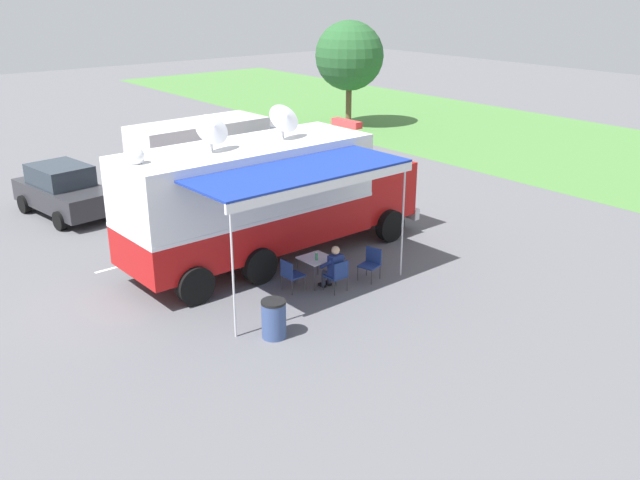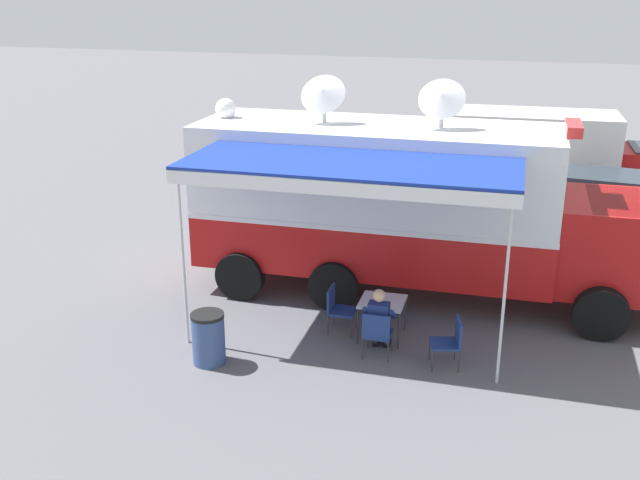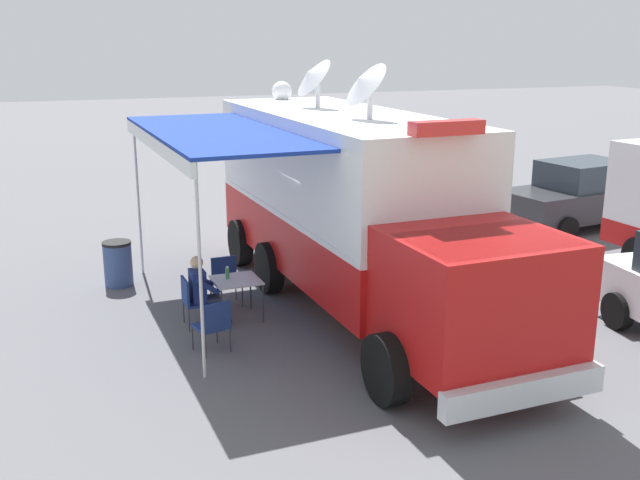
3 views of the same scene
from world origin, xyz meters
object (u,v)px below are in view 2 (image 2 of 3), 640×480
Objects in this scene: folding_chair_at_table at (377,331)px; seated_responder at (379,319)px; water_bottle at (376,298)px; folding_chair_beside_table at (337,306)px; command_truck at (411,203)px; folding_chair_spare_by_truck at (451,339)px; car_behind_truck at (350,160)px; folding_table at (382,304)px; trash_bin at (208,338)px; car_far_corner at (602,208)px; support_truck at (539,158)px.

seated_responder is at bearing -178.36° from folding_chair_at_table.
water_bottle reaches higher than folding_chair_beside_table.
command_truck is 10.98× the size of folding_chair_at_table.
car_behind_truck is (-10.72, -4.54, 0.37)m from folding_chair_spare_by_truck.
folding_chair_beside_table is 0.20× the size of car_behind_truck.
seated_responder is at bearing 17.21° from car_behind_truck.
command_truck is 2.55m from folding_table.
folding_chair_beside_table is 0.96× the size of trash_bin.
folding_chair_beside_table is 10.27m from car_behind_truck.
car_behind_truck is 8.00m from car_far_corner.
command_truck is 7.65× the size of seated_responder.
seated_responder is at bearing 56.17° from folding_chair_beside_table.
folding_chair_spare_by_truck is 0.96× the size of trash_bin.
trash_bin is 11.79m from car_behind_truck.
car_behind_truck reaches higher than folding_chair_at_table.
water_bottle is at bearing 122.87° from trash_bin.
water_bottle is 3.04m from trash_bin.
folding_chair_at_table is (0.67, 0.18, -0.32)m from water_bottle.
command_truck is 8.53m from car_behind_truck.
folding_chair_at_table is at bearing 15.26° from water_bottle.
folding_table is at bearing -31.26° from car_far_corner.
support_truck is (-9.80, 2.58, 0.55)m from water_bottle.
folding_chair_beside_table and folding_chair_spare_by_truck have the same top height.
folding_chair_beside_table is 0.70× the size of seated_responder.
trash_bin is at bearing -24.10° from support_truck.
command_truck is at bearing -41.55° from car_far_corner.
seated_responder is (0.62, 0.93, 0.14)m from folding_chair_beside_table.
folding_table is at bearing -14.42° from support_truck.
folding_chair_spare_by_truck is at bearing 93.86° from folding_chair_at_table.
command_truck reaches higher than support_truck.
folding_chair_at_table is at bearing 1.64° from seated_responder.
folding_table is at bearing -1.89° from command_truck.
folding_chair_spare_by_truck is 4.10m from trash_bin.
trash_bin is (1.64, -2.53, -0.38)m from water_bottle.
folding_chair_spare_by_truck is at bearing -6.31° from support_truck.
command_truck reaches higher than folding_chair_at_table.
car_far_corner is (-6.88, 4.20, 0.05)m from water_bottle.
command_truck is 6.16m from car_far_corner.
car_far_corner is at bearing 29.00° from support_truck.
car_far_corner is (-7.36, 4.02, 0.23)m from seated_responder.
water_bottle is at bearing -164.74° from folding_chair_at_table.
folding_chair_at_table is at bearing 0.26° from command_truck.
folding_table is 0.82m from folding_chair_at_table.
support_truck is at bearing 86.59° from car_behind_truck.
command_truck reaches higher than trash_bin.
support_truck is at bearing 165.58° from folding_table.
water_bottle is (0.13, -0.10, 0.16)m from folding_table.
water_bottle is at bearing -112.22° from folding_chair_spare_by_truck.
folding_table is 0.95× the size of folding_chair_at_table.
support_truck reaches higher than folding_table.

